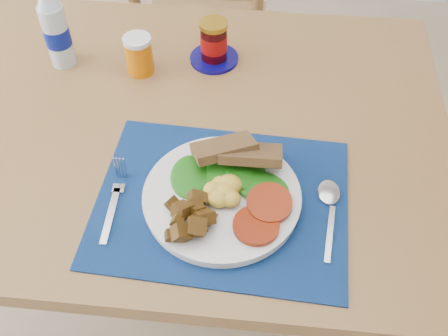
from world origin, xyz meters
name	(u,v)px	position (x,y,z in m)	size (l,w,h in m)	color
table	(137,143)	(0.00, 0.20, 0.67)	(1.40, 0.90, 0.75)	brown
chair_far	(201,11)	(0.06, 0.88, 0.59)	(0.44, 0.42, 1.16)	brown
placemat	(222,201)	(0.22, -0.01, 0.75)	(0.48, 0.38, 0.00)	black
breakfast_plate	(219,195)	(0.22, -0.02, 0.77)	(0.30, 0.30, 0.07)	silver
fork	(116,198)	(0.02, -0.03, 0.76)	(0.03, 0.18, 0.00)	#B2B5BA
spoon	(329,205)	(0.43, 0.00, 0.76)	(0.04, 0.19, 0.01)	#B2B5BA
water_bottle	(56,31)	(-0.21, 0.37, 0.84)	(0.06, 0.06, 0.21)	#ADBFCC
juice_glass	(139,56)	(-0.01, 0.36, 0.80)	(0.06, 0.06, 0.09)	#D26605
jam_on_saucer	(214,44)	(0.16, 0.42, 0.80)	(0.12, 0.12, 0.11)	#09055B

